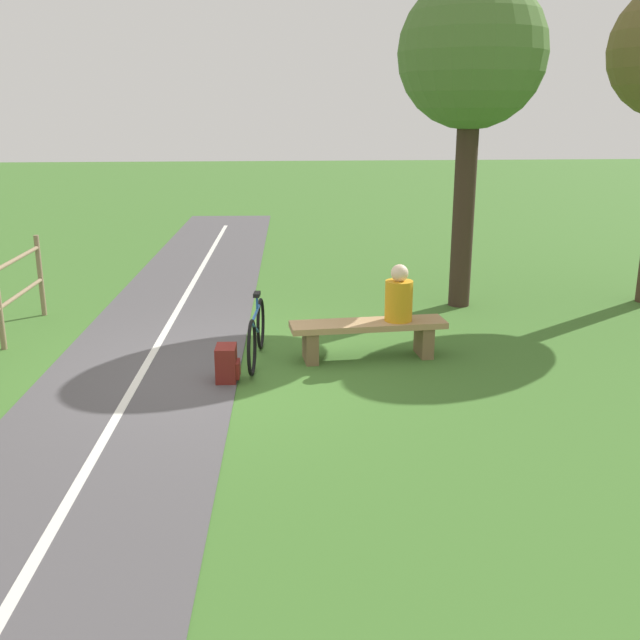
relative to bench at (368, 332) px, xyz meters
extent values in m
plane|color=#3D6B28|center=(2.02, 0.31, -0.35)|extent=(80.00, 80.00, 0.00)
cube|color=#4C494C|center=(3.07, 4.31, -0.35)|extent=(4.01, 36.07, 0.02)
cube|color=silver|center=(3.07, 4.31, -0.34)|extent=(1.51, 31.97, 0.00)
cube|color=#A88456|center=(0.00, 0.00, 0.11)|extent=(2.07, 0.63, 0.08)
cube|color=brown|center=(-0.76, -0.06, -0.14)|extent=(0.19, 0.43, 0.42)
cube|color=brown|center=(0.76, 0.06, -0.14)|extent=(0.19, 0.43, 0.42)
cylinder|color=orange|center=(-0.40, -0.03, 0.41)|extent=(0.39, 0.39, 0.53)
sphere|color=beige|center=(-0.40, -0.03, 0.78)|extent=(0.23, 0.23, 0.23)
torus|color=black|center=(1.52, 0.50, 0.00)|extent=(0.12, 0.70, 0.70)
torus|color=black|center=(1.41, -0.54, 0.00)|extent=(0.12, 0.70, 0.70)
cylinder|color=#1E51A3|center=(1.46, -0.02, 0.29)|extent=(0.13, 0.89, 0.04)
cylinder|color=#1E51A3|center=(1.48, 0.14, 0.15)|extent=(0.10, 0.64, 0.33)
cylinder|color=#1E51A3|center=(1.45, -0.17, 0.39)|extent=(0.03, 0.03, 0.20)
cube|color=black|center=(1.45, -0.17, 0.50)|extent=(0.10, 0.21, 0.05)
cube|color=maroon|center=(1.83, 0.71, -0.13)|extent=(0.26, 0.36, 0.45)
cube|color=maroon|center=(1.69, 0.72, -0.20)|extent=(0.05, 0.25, 0.20)
cylinder|color=#847051|center=(4.87, -2.51, 0.29)|extent=(0.08, 0.08, 1.29)
cylinder|color=#38281E|center=(-1.93, -2.58, 1.36)|extent=(0.35, 0.35, 3.44)
sphere|color=#4C7033|center=(-1.93, -2.58, 3.66)|extent=(2.31, 2.31, 2.31)
camera|label=1|loc=(1.37, 8.99, 2.79)|focal=40.58mm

